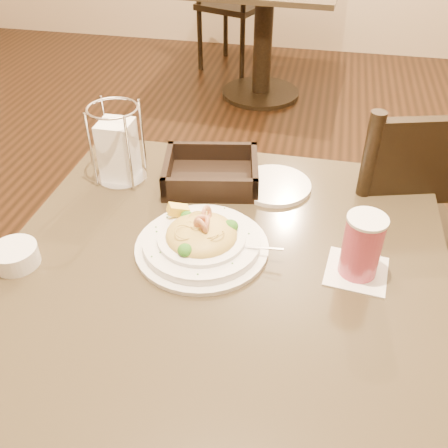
% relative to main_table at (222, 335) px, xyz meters
% --- Properties ---
extents(ground, '(7.00, 7.00, 0.00)m').
position_rel_main_table_xyz_m(ground, '(0.00, 0.00, -0.49)').
color(ground, black).
rests_on(ground, ground).
extents(main_table, '(0.90, 0.90, 0.72)m').
position_rel_main_table_xyz_m(main_table, '(0.00, 0.00, 0.00)').
color(main_table, black).
rests_on(main_table, ground).
extents(background_table, '(0.95, 0.95, 0.72)m').
position_rel_main_table_xyz_m(background_table, '(-0.27, 2.49, 0.00)').
color(background_table, black).
rests_on(background_table, ground).
extents(dining_chair_near, '(0.52, 0.52, 0.93)m').
position_rel_main_table_xyz_m(dining_chair_near, '(0.42, 0.48, 0.00)').
color(dining_chair_near, black).
rests_on(dining_chair_near, ground).
extents(pasta_bowl, '(0.31, 0.28, 0.09)m').
position_rel_main_table_xyz_m(pasta_bowl, '(-0.05, 0.03, 0.25)').
color(pasta_bowl, white).
rests_on(pasta_bowl, main_table).
extents(drink_glass, '(0.13, 0.13, 0.13)m').
position_rel_main_table_xyz_m(drink_glass, '(0.27, 0.02, 0.29)').
color(drink_glass, white).
rests_on(drink_glass, main_table).
extents(bread_basket, '(0.26, 0.22, 0.06)m').
position_rel_main_table_xyz_m(bread_basket, '(-0.09, 0.28, 0.25)').
color(bread_basket, black).
rests_on(bread_basket, main_table).
extents(napkin_caddy, '(0.12, 0.12, 0.19)m').
position_rel_main_table_xyz_m(napkin_caddy, '(-0.31, 0.25, 0.31)').
color(napkin_caddy, silver).
rests_on(napkin_caddy, main_table).
extents(side_plate, '(0.21, 0.21, 0.01)m').
position_rel_main_table_xyz_m(side_plate, '(0.07, 0.29, 0.23)').
color(side_plate, white).
rests_on(side_plate, main_table).
extents(butter_ramekin, '(0.11, 0.11, 0.04)m').
position_rel_main_table_xyz_m(butter_ramekin, '(-0.40, -0.09, 0.25)').
color(butter_ramekin, white).
rests_on(butter_ramekin, main_table).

